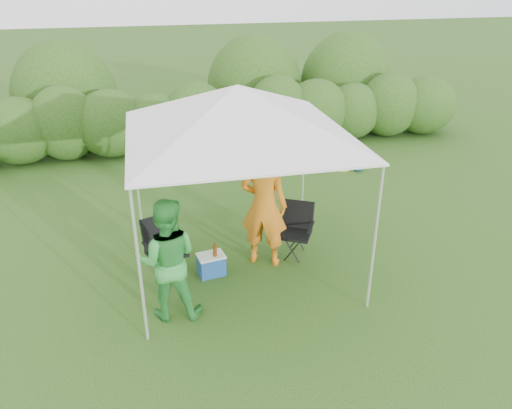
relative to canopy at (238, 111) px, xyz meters
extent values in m
plane|color=#32591C|center=(0.00, -0.50, -2.46)|extent=(70.00, 70.00, 0.00)
ellipsoid|color=#31581B|center=(-4.17, 5.50, -1.67)|extent=(1.80, 1.53, 1.57)
cylinder|color=#382616|center=(-4.17, 5.50, -2.31)|extent=(0.12, 0.12, 0.30)
ellipsoid|color=#31581B|center=(-3.13, 5.50, -1.56)|extent=(1.58, 1.34, 1.80)
cylinder|color=#382616|center=(-3.13, 5.50, -2.31)|extent=(0.12, 0.12, 0.30)
ellipsoid|color=#31581B|center=(-2.08, 5.50, -1.64)|extent=(1.72, 1.47, 1.65)
cylinder|color=#382616|center=(-2.08, 5.50, -2.31)|extent=(0.12, 0.12, 0.30)
ellipsoid|color=#31581B|center=(-1.04, 5.50, -1.71)|extent=(1.50, 1.28, 1.50)
cylinder|color=#382616|center=(-1.04, 5.50, -2.31)|extent=(0.12, 0.12, 0.30)
ellipsoid|color=#31581B|center=(0.00, 5.50, -1.60)|extent=(1.65, 1.40, 1.73)
cylinder|color=#382616|center=(0.00, 5.50, -2.31)|extent=(0.12, 0.12, 0.30)
ellipsoid|color=#31581B|center=(1.04, 5.50, -1.67)|extent=(1.80, 1.53, 1.57)
cylinder|color=#382616|center=(1.04, 5.50, -2.31)|extent=(0.12, 0.12, 0.30)
ellipsoid|color=#31581B|center=(2.08, 5.50, -1.56)|extent=(1.58, 1.34, 1.80)
cylinder|color=#382616|center=(2.08, 5.50, -2.31)|extent=(0.12, 0.12, 0.30)
ellipsoid|color=#31581B|center=(3.13, 5.50, -1.64)|extent=(1.72, 1.47, 1.65)
cylinder|color=#382616|center=(3.13, 5.50, -2.31)|extent=(0.12, 0.12, 0.30)
ellipsoid|color=#31581B|center=(4.17, 5.50, -1.71)|extent=(1.50, 1.28, 1.50)
cylinder|color=#382616|center=(4.17, 5.50, -2.31)|extent=(0.12, 0.12, 0.30)
ellipsoid|color=#31581B|center=(5.21, 5.50, -1.60)|extent=(1.65, 1.40, 1.73)
cylinder|color=#382616|center=(5.21, 5.50, -2.31)|extent=(0.12, 0.12, 0.30)
ellipsoid|color=#31581B|center=(6.25, 5.50, -1.67)|extent=(1.80, 1.53, 1.57)
cylinder|color=#382616|center=(6.25, 5.50, -2.31)|extent=(0.12, 0.12, 0.30)
cylinder|color=silver|center=(-1.50, -1.50, -1.41)|extent=(0.04, 0.04, 2.10)
cylinder|color=silver|center=(1.50, -1.50, -1.41)|extent=(0.04, 0.04, 2.10)
cylinder|color=silver|center=(-1.50, 1.50, -1.41)|extent=(0.04, 0.04, 2.10)
cylinder|color=silver|center=(1.50, 1.50, -1.41)|extent=(0.04, 0.04, 2.10)
cube|color=white|center=(0.00, 0.00, -0.35)|extent=(3.10, 3.10, 0.03)
pyramid|color=white|center=(0.00, 0.00, 0.02)|extent=(3.10, 3.10, 0.70)
cube|color=black|center=(0.91, 0.03, -2.07)|extent=(0.64, 0.62, 0.05)
cube|color=black|center=(1.01, 0.20, -1.81)|extent=(0.49, 0.35, 0.46)
cube|color=black|center=(0.69, 0.15, -1.91)|extent=(0.24, 0.38, 0.03)
cube|color=black|center=(1.13, -0.09, -1.91)|extent=(0.24, 0.38, 0.03)
cylinder|color=black|center=(0.63, -0.05, -2.27)|extent=(0.02, 0.02, 0.39)
cylinder|color=black|center=(0.99, -0.25, -2.27)|extent=(0.02, 0.02, 0.39)
cylinder|color=black|center=(0.83, 0.30, -2.27)|extent=(0.02, 0.02, 0.39)
cylinder|color=black|center=(1.19, 0.11, -2.27)|extent=(0.02, 0.02, 0.39)
cube|color=black|center=(-1.14, -0.16, -2.05)|extent=(0.65, 0.63, 0.05)
cube|color=black|center=(-1.22, 0.05, -1.77)|extent=(0.53, 0.32, 0.49)
cube|color=black|center=(-1.39, -0.25, -1.87)|extent=(0.21, 0.42, 0.03)
cube|color=black|center=(-0.89, -0.06, -1.87)|extent=(0.21, 0.42, 0.03)
cylinder|color=black|center=(-1.26, -0.44, -2.25)|extent=(0.02, 0.02, 0.42)
cylinder|color=black|center=(-0.86, -0.28, -2.25)|extent=(0.02, 0.02, 0.42)
cylinder|color=black|center=(-1.42, -0.03, -2.25)|extent=(0.02, 0.02, 0.42)
cylinder|color=black|center=(-1.02, 0.13, -2.25)|extent=(0.02, 0.02, 0.42)
imported|color=orange|center=(0.37, -0.05, -1.48)|extent=(0.85, 0.74, 1.97)
imported|color=green|center=(-1.16, -1.05, -1.61)|extent=(0.92, 0.77, 1.71)
cube|color=#1F4A90|center=(-0.49, -0.22, -2.31)|extent=(0.43, 0.34, 0.31)
cube|color=silver|center=(-0.49, -0.22, -2.13)|extent=(0.45, 0.36, 0.03)
cylinder|color=#592D0C|center=(-0.43, -0.26, -2.01)|extent=(0.06, 0.06, 0.23)
cone|color=yellow|center=(3.10, 3.41, -2.32)|extent=(0.35, 0.35, 0.29)
sphere|color=blue|center=(3.39, 3.22, -2.35)|extent=(0.23, 0.23, 0.23)
camera|label=1|loc=(-1.27, -6.64, 1.84)|focal=35.00mm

